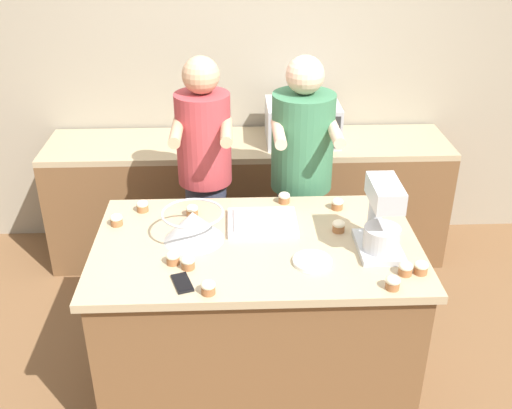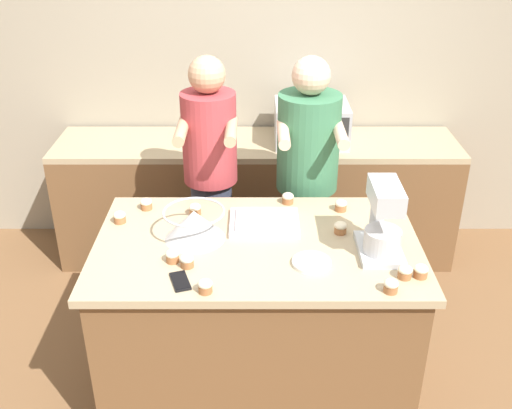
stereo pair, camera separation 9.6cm
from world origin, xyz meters
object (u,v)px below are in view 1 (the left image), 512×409
object	(u,v)px
cupcake_2	(188,262)
cupcake_3	(192,210)
mixing_bowl	(193,225)
cupcake_11	(284,198)
small_plate	(312,261)
stand_mixer	(381,221)
cupcake_7	(337,204)
cupcake_10	(173,258)
cell_phone	(182,283)
cupcake_1	(142,206)
microwave_oven	(302,122)
person_right	(301,188)
cupcake_9	(421,267)
person_left	(206,187)
cupcake_0	(208,287)
cupcake_8	(406,268)
baking_tray	(262,222)
cupcake_6	(116,220)
cupcake_4	(339,226)
cupcake_5	(393,283)

from	to	relation	value
cupcake_2	cupcake_3	distance (m)	0.49
mixing_bowl	cupcake_11	bearing A→B (deg)	37.95
small_plate	cupcake_3	bearing A→B (deg)	140.36
stand_mixer	small_plate	world-z (taller)	stand_mixer
cupcake_7	cupcake_11	xyz separation A→B (m)	(-0.28, 0.08, 0.00)
cupcake_10	mixing_bowl	bearing A→B (deg)	68.30
small_plate	cell_phone	bearing A→B (deg)	-166.52
cupcake_1	cupcake_7	distance (m)	1.03
microwave_oven	cell_phone	size ratio (longest dim) A/B	3.11
small_plate	person_right	bearing A→B (deg)	87.03
small_plate	cupcake_9	bearing A→B (deg)	-11.99
person_left	cupcake_11	distance (m)	0.55
small_plate	cupcake_11	world-z (taller)	cupcake_11
cupcake_0	cupcake_8	world-z (taller)	same
cupcake_8	cupcake_10	size ratio (longest dim) A/B	1.00
stand_mixer	mixing_bowl	xyz separation A→B (m)	(-0.88, 0.13, -0.08)
person_left	cupcake_1	distance (m)	0.50
cupcake_7	cupcake_9	distance (m)	0.67
microwave_oven	cupcake_10	world-z (taller)	microwave_oven
cupcake_2	cupcake_10	distance (m)	0.08
person_left	stand_mixer	xyz separation A→B (m)	(0.85, -0.81, 0.21)
cell_phone	cupcake_8	xyz separation A→B (m)	(0.98, 0.03, 0.03)
cell_phone	baking_tray	bearing A→B (deg)	53.50
person_left	mixing_bowl	bearing A→B (deg)	-92.63
cupcake_0	cupcake_3	size ratio (longest dim) A/B	1.00
person_left	cupcake_6	size ratio (longest dim) A/B	26.13
baking_tray	cell_phone	xyz separation A→B (m)	(-0.37, -0.50, -0.01)
baking_tray	cupcake_0	distance (m)	0.63
cupcake_3	small_plate	bearing A→B (deg)	-39.64
cupcake_1	person_left	bearing A→B (deg)	50.11
cupcake_4	cupcake_11	xyz separation A→B (m)	(-0.25, 0.32, 0.00)
cupcake_9	cupcake_11	world-z (taller)	same
cupcake_8	mixing_bowl	bearing A→B (deg)	160.40
microwave_oven	small_plate	xyz separation A→B (m)	(-0.13, -1.60, -0.09)
stand_mixer	cupcake_2	distance (m)	0.91
cupcake_2	baking_tray	bearing A→B (deg)	47.18
cupcake_2	cupcake_10	xyz separation A→B (m)	(-0.07, 0.04, 0.00)
cupcake_1	cupcake_8	size ratio (longest dim) A/B	1.00
cupcake_10	microwave_oven	bearing A→B (deg)	64.25
mixing_bowl	cell_phone	distance (m)	0.38
person_left	cupcake_10	bearing A→B (deg)	-97.34
baking_tray	small_plate	size ratio (longest dim) A/B	1.95
cupcake_3	cupcake_5	world-z (taller)	same
cupcake_7	cell_phone	bearing A→B (deg)	-139.89
small_plate	cupcake_1	size ratio (longest dim) A/B	2.84
person_right	cupcake_4	bearing A→B (deg)	-79.42
cupcake_1	cupcake_9	distance (m)	1.45
cupcake_3	microwave_oven	bearing A→B (deg)	58.19
microwave_oven	stand_mixer	bearing A→B (deg)	-82.41
cupcake_11	cupcake_10	bearing A→B (deg)	-133.87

